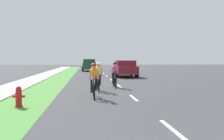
{
  "coord_description": "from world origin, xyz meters",
  "views": [
    {
      "loc": [
        -2.12,
        -2.33,
        1.74
      ],
      "look_at": [
        -0.01,
        18.22,
        0.86
      ],
      "focal_mm": 40.12,
      "sensor_mm": 36.0,
      "label": 1
    }
  ],
  "objects": [
    {
      "name": "cyclist_trailing",
      "position": [
        -1.47,
        11.29,
        0.81
      ],
      "size": [
        0.42,
        1.72,
        1.58
      ],
      "color": "black",
      "rests_on": "ground_plane"
    },
    {
      "name": "fire_hydrant_red",
      "position": [
        -4.59,
        7.04,
        0.37
      ],
      "size": [
        0.44,
        0.38,
        0.76
      ],
      "color": "red",
      "rests_on": "ground_plane"
    },
    {
      "name": "sidewalk_concrete",
      "position": [
        -6.64,
        20.0,
        0.0
      ],
      "size": [
        1.99,
        70.0,
        0.1
      ],
      "primitive_type": "cube",
      "color": "#B2ADA3",
      "rests_on": "ground_plane"
    },
    {
      "name": "pickup_maroon",
      "position": [
        1.7,
        22.53,
        0.83
      ],
      "size": [
        2.22,
        5.1,
        1.64
      ],
      "color": "maroon",
      "rests_on": "ground_plane"
    },
    {
      "name": "cyclist_distant",
      "position": [
        -0.38,
        13.05,
        0.81
      ],
      "size": [
        0.42,
        1.72,
        1.58
      ],
      "color": "black",
      "rests_on": "ground_plane"
    },
    {
      "name": "cyclist_lead",
      "position": [
        -1.79,
        8.87,
        0.81
      ],
      "size": [
        0.42,
        1.72,
        1.58
      ],
      "color": "black",
      "rests_on": "ground_plane"
    },
    {
      "name": "suv_dark_green",
      "position": [
        -1.71,
        35.54,
        0.95
      ],
      "size": [
        2.15,
        4.7,
        1.79
      ],
      "color": "#194C2D",
      "rests_on": "ground_plane"
    },
    {
      "name": "grass_verge",
      "position": [
        -4.59,
        20.0,
        0.0
      ],
      "size": [
        2.12,
        70.0,
        0.01
      ],
      "primitive_type": "cube",
      "color": "#478438",
      "rests_on": "ground_plane"
    },
    {
      "name": "lane_markings_center",
      "position": [
        0.0,
        24.0,
        0.0
      ],
      "size": [
        0.12,
        52.71,
        0.01
      ],
      "color": "white",
      "rests_on": "ground_plane"
    },
    {
      "name": "ground_plane",
      "position": [
        0.0,
        20.0,
        0.0
      ],
      "size": [
        120.0,
        120.0,
        0.0
      ],
      "primitive_type": "plane",
      "color": "#38383A"
    }
  ]
}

